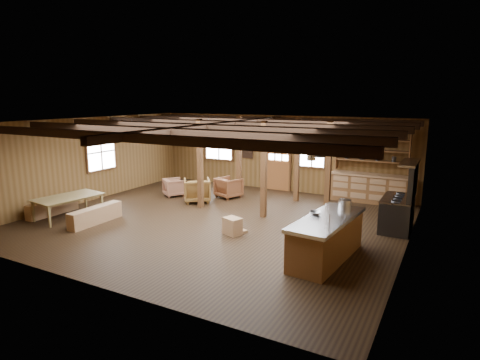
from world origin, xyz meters
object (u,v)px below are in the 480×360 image
Objects in this scene: kitchen_island at (326,238)px; armchair_c at (174,187)px; commercial_range at (400,208)px; armchair_b at (229,187)px; armchair_a at (197,190)px; dining_table at (70,207)px.

kitchen_island is 3.74× the size of armchair_c.
kitchen_island is 1.40× the size of commercial_range.
commercial_range is 2.37× the size of armchair_b.
kitchen_island is 7.11m from armchair_c.
armchair_c is at bearing 159.93° from kitchen_island.
armchair_b is (0.63, 1.03, -0.04)m from armchair_a.
commercial_range is at bearing -170.49° from armchair_b.
kitchen_island is at bearing -111.62° from commercial_range.
armchair_c is (1.01, 3.61, -0.01)m from dining_table.
commercial_range is 6.35m from armchair_a.
dining_table is (-7.43, -0.56, -0.16)m from kitchen_island.
armchair_b reaches higher than dining_table.
armchair_a is at bearing -159.05° from armchair_c.
armchair_a is (2.21, 3.30, 0.07)m from dining_table.
commercial_range is at bearing -146.16° from armchair_c.
armchair_b is at bearing 170.66° from commercial_range.
armchair_a reaches higher than armchair_b.
dining_table is 5.18m from armchair_b.
armchair_a is (-5.22, 2.74, -0.08)m from kitchen_island.
commercial_range is 5.80m from armchair_b.
dining_table is 2.66× the size of armchair_c.
armchair_b is (-4.59, 3.78, -0.12)m from kitchen_island.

